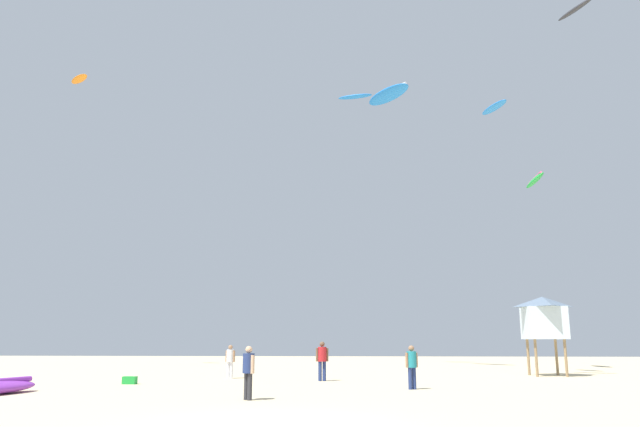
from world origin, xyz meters
The scene contains 13 objects.
ground_plane centered at (0.00, 0.00, 0.00)m, with size 120.00×120.00×0.00m, color beige.
person_foreground centered at (-1.47, 5.68, 0.96)m, with size 0.42×0.42×1.65m.
person_midground centered at (0.28, 14.88, 1.04)m, with size 0.58×0.40×1.78m.
person_left centered at (4.03, 10.26, 0.96)m, with size 0.49×0.37×1.64m.
person_right centered at (-4.39, 16.50, 0.94)m, with size 0.51×0.36×1.61m.
lifeguard_tower centered at (11.89, 19.70, 3.05)m, with size 2.30×2.30×4.15m.
cooler_box centered at (-7.83, 12.34, 0.16)m, with size 0.56×0.36×0.32m, color green.
kite_aloft_0 centered at (1.88, 32.26, 21.32)m, with size 2.92×1.41×0.35m.
kite_aloft_2 centered at (14.19, 27.13, 12.63)m, with size 1.03×3.45×0.86m.
kite_aloft_3 centered at (4.33, 27.82, 19.51)m, with size 3.61×4.21×0.86m.
kite_aloft_4 centered at (-19.62, 28.62, 21.85)m, with size 2.23×2.01×0.40m.
kite_aloft_5 centered at (16.90, 24.30, 23.82)m, with size 2.10×3.18×0.68m.
kite_aloft_6 centered at (10.03, 19.82, 15.13)m, with size 1.43×2.48×0.28m.
Camera 1 is at (2.10, -13.66, 1.81)m, focal length 33.68 mm.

